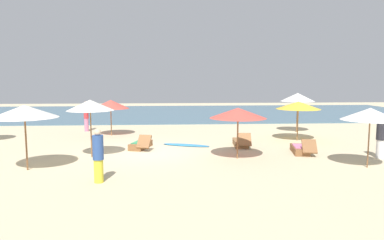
% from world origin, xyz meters
% --- Properties ---
extents(ground_plane, '(60.00, 60.00, 0.00)m').
position_xyz_m(ground_plane, '(0.00, 0.00, 0.00)').
color(ground_plane, beige).
extents(ocean_water, '(48.00, 16.00, 0.06)m').
position_xyz_m(ocean_water, '(0.00, 17.00, 0.03)').
color(ocean_water, '#476B7F').
rests_on(ocean_water, ground_plane).
extents(umbrella_1, '(2.24, 2.24, 2.02)m').
position_xyz_m(umbrella_1, '(3.44, -1.40, 1.82)').
color(umbrella_1, brown).
rests_on(umbrella_1, ground_plane).
extents(umbrella_2, '(1.97, 1.97, 2.31)m').
position_xyz_m(umbrella_2, '(8.26, 5.22, 2.06)').
color(umbrella_2, brown).
rests_on(umbrella_2, ground_plane).
extents(umbrella_3, '(2.24, 2.24, 2.27)m').
position_xyz_m(umbrella_3, '(-4.18, -2.70, 2.04)').
color(umbrella_3, brown).
rests_on(umbrella_3, ground_plane).
extents(umbrella_4, '(1.85, 1.85, 2.32)m').
position_xyz_m(umbrella_4, '(-2.39, -0.80, 2.10)').
color(umbrella_4, brown).
rests_on(umbrella_4, ground_plane).
extents(umbrella_5, '(2.03, 2.03, 1.98)m').
position_xyz_m(umbrella_5, '(-2.50, 4.69, 1.74)').
color(umbrella_5, olive).
rests_on(umbrella_5, ground_plane).
extents(umbrella_6, '(1.99, 1.99, 2.14)m').
position_xyz_m(umbrella_6, '(7.80, -3.11, 1.92)').
color(umbrella_6, brown).
rests_on(umbrella_6, ground_plane).
extents(umbrella_8, '(2.24, 2.24, 2.00)m').
position_xyz_m(umbrella_8, '(7.29, 2.47, 1.80)').
color(umbrella_8, olive).
rests_on(umbrella_8, ground_plane).
extents(lounger_0, '(0.89, 1.78, 0.68)m').
position_xyz_m(lounger_0, '(6.31, -0.61, 0.18)').
color(lounger_0, brown).
rests_on(lounger_0, ground_plane).
extents(lounger_1, '(0.72, 1.72, 0.71)m').
position_xyz_m(lounger_1, '(4.08, 1.09, 0.17)').
color(lounger_1, olive).
rests_on(lounger_1, ground_plane).
extents(lounger_2, '(1.06, 1.78, 0.70)m').
position_xyz_m(lounger_2, '(-0.55, 0.85, 0.18)').
color(lounger_2, brown).
rests_on(lounger_2, ground_plane).
extents(person_0, '(0.33, 0.33, 1.79)m').
position_xyz_m(person_0, '(-4.24, 6.31, 0.93)').
color(person_0, '#D17299').
rests_on(person_0, ground_plane).
extents(person_1, '(0.51, 0.51, 1.72)m').
position_xyz_m(person_1, '(9.13, -1.72, 0.86)').
color(person_1, white).
rests_on(person_1, ground_plane).
extents(person_2, '(0.47, 0.47, 1.65)m').
position_xyz_m(person_2, '(-1.40, -4.35, 0.83)').
color(person_2, yellow).
rests_on(person_2, ground_plane).
extents(surfboard, '(2.31, 1.25, 0.07)m').
position_xyz_m(surfboard, '(1.53, 1.37, 0.04)').
color(surfboard, '#338CCC').
rests_on(surfboard, ground_plane).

